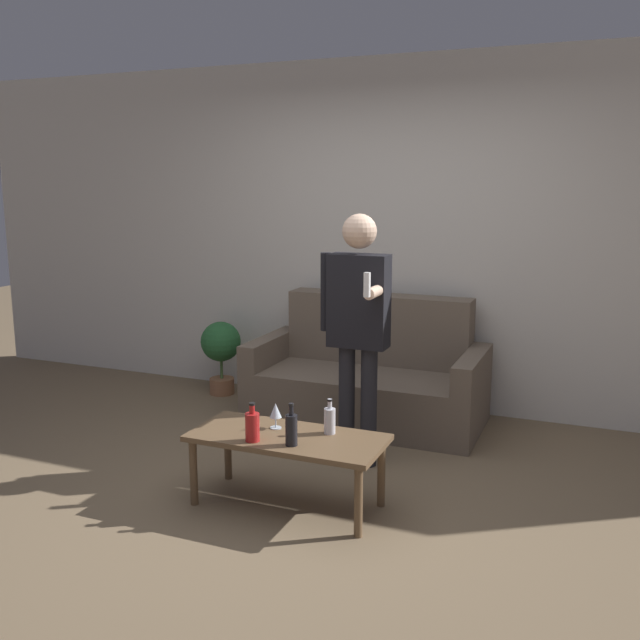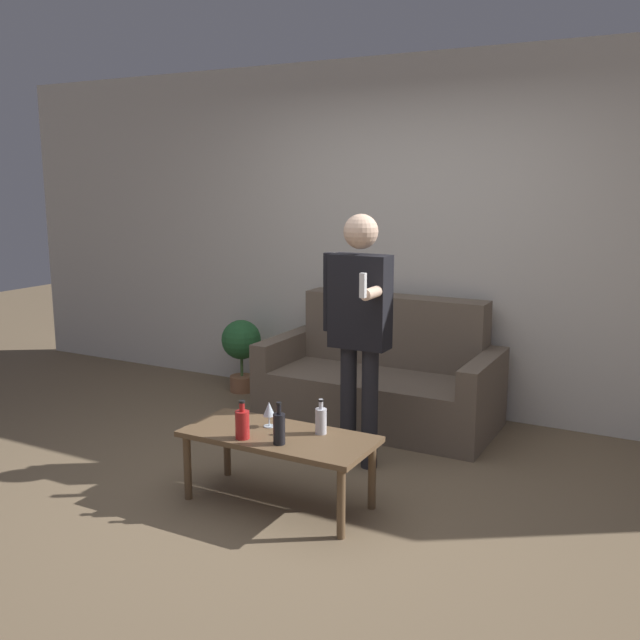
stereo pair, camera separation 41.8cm
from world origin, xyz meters
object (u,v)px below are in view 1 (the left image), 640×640
(couch, at_px, (369,378))
(bottle_orange, at_px, (252,426))
(person_standing_front, at_px, (358,318))
(coffee_table, at_px, (287,443))

(couch, distance_m, bottle_orange, 1.73)
(bottle_orange, relative_size, person_standing_front, 0.13)
(coffee_table, xyz_separation_m, person_standing_front, (0.15, 0.71, 0.58))
(coffee_table, bearing_deg, couch, 92.03)
(couch, xyz_separation_m, bottle_orange, (-0.08, -1.72, 0.18))
(couch, height_order, bottle_orange, couch)
(couch, relative_size, bottle_orange, 8.04)
(bottle_orange, bearing_deg, couch, 87.47)
(couch, relative_size, person_standing_front, 1.08)
(coffee_table, bearing_deg, bottle_orange, -131.33)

